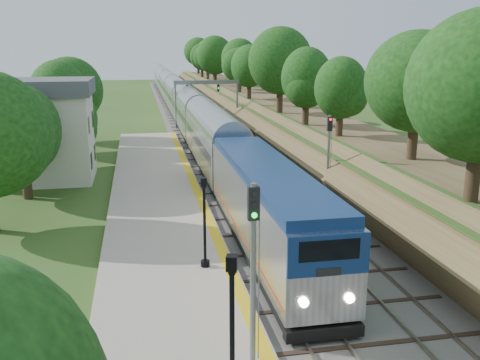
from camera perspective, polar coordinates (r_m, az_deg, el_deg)
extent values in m
cube|color=#4C4944|center=(75.08, -4.39, 6.11)|extent=(9.50, 170.00, 0.12)
cube|color=gray|center=(74.81, -6.48, 6.15)|extent=(0.08, 170.00, 0.16)
cube|color=gray|center=(74.93, -5.37, 6.19)|extent=(0.08, 170.00, 0.16)
cube|color=gray|center=(75.21, -3.42, 6.25)|extent=(0.08, 170.00, 0.16)
cube|color=gray|center=(75.41, -2.33, 6.29)|extent=(0.08, 170.00, 0.16)
cube|color=#AC9D8B|center=(31.65, -8.37, -5.04)|extent=(6.40, 68.00, 0.38)
cube|color=gold|center=(31.80, -3.23, -4.44)|extent=(0.55, 68.00, 0.01)
cube|color=brown|center=(76.52, 2.73, 7.38)|extent=(9.00, 170.00, 3.00)
cube|color=brown|center=(75.74, -0.16, 7.17)|extent=(4.47, 170.00, 4.54)
cylinder|color=#332316|center=(29.53, 22.84, 0.90)|extent=(0.60, 0.60, 2.62)
sphere|color=#10330E|center=(28.99, 23.52, 7.77)|extent=(5.70, 5.70, 5.70)
cylinder|color=#332316|center=(75.91, 1.64, 9.47)|extent=(0.60, 0.60, 2.62)
sphere|color=#10330E|center=(75.70, 1.66, 12.16)|extent=(5.70, 5.70, 5.70)
cylinder|color=#332316|center=(125.11, -3.35, 11.30)|extent=(0.60, 0.60, 2.62)
sphere|color=#10330E|center=(124.98, -3.38, 12.93)|extent=(5.70, 5.70, 5.70)
cube|color=beige|center=(45.15, -20.60, 4.18)|extent=(8.00, 6.00, 6.80)
cube|color=#4E5155|center=(44.69, -21.05, 9.24)|extent=(8.60, 6.60, 1.20)
cube|color=black|center=(43.16, -15.56, 1.98)|extent=(0.05, 1.10, 1.30)
cube|color=black|center=(46.67, -15.22, 2.90)|extent=(0.05, 1.10, 1.30)
cube|color=black|center=(42.68, -15.81, 5.66)|extent=(0.05, 1.10, 1.30)
cube|color=black|center=(46.23, -15.45, 6.30)|extent=(0.05, 1.10, 1.30)
cylinder|color=slate|center=(69.45, -6.87, 7.93)|extent=(0.24, 0.24, 6.20)
cylinder|color=slate|center=(70.45, -0.30, 8.12)|extent=(0.24, 0.24, 6.20)
cube|color=slate|center=(69.59, -3.60, 10.37)|extent=(8.40, 0.25, 0.50)
cube|color=black|center=(69.23, -5.65, 9.69)|extent=(0.30, 0.20, 0.90)
cube|color=black|center=(69.70, -2.33, 9.78)|extent=(0.30, 0.20, 0.90)
cylinder|color=#332316|center=(41.37, -18.51, 0.44)|extent=(0.60, 0.60, 2.45)
sphere|color=#10330E|center=(40.75, -18.87, 4.98)|extent=(5.32, 5.32, 5.32)
cylinder|color=#332316|center=(56.96, -16.48, 4.19)|extent=(0.60, 0.60, 2.45)
sphere|color=#10330E|center=(56.51, -16.72, 7.51)|extent=(5.32, 5.32, 5.32)
cube|color=black|center=(27.87, 2.86, -6.75)|extent=(2.75, 17.22, 0.60)
cube|color=#B7BAC1|center=(27.22, 2.91, -2.83)|extent=(2.99, 17.94, 3.39)
cube|color=navy|center=(26.72, 2.96, 1.10)|extent=(2.87, 17.22, 0.44)
cube|color=navy|center=(18.78, 9.46, -7.93)|extent=(2.96, 0.10, 1.50)
cube|color=black|center=(18.67, 9.53, -7.40)|extent=(2.19, 0.06, 0.75)
cube|color=#A3270F|center=(27.58, 2.88, -5.11)|extent=(3.01, 17.58, 0.10)
cube|color=#B7BAC1|center=(46.00, -2.82, 3.76)|extent=(2.99, 19.94, 3.89)
cube|color=#B7BAC1|center=(66.18, -5.32, 6.90)|extent=(2.99, 19.94, 3.89)
cube|color=#B7BAC1|center=(86.52, -6.66, 8.57)|extent=(2.99, 19.94, 3.89)
cube|color=#B7BAC1|center=(106.94, -7.49, 9.60)|extent=(2.99, 19.94, 3.89)
cube|color=#B7BAC1|center=(127.39, -8.06, 10.29)|extent=(2.99, 19.94, 3.89)
cube|color=#B7BAC1|center=(147.87, -8.47, 10.80)|extent=(2.99, 19.94, 3.89)
cylinder|color=black|center=(15.45, -0.85, -16.65)|extent=(0.15, 0.15, 4.14)
cube|color=black|center=(14.41, -0.88, -8.84)|extent=(0.37, 0.37, 0.42)
cube|color=silver|center=(14.41, -0.88, -8.84)|extent=(0.26, 0.26, 0.32)
cylinder|color=black|center=(25.58, -3.73, -8.87)|extent=(0.43, 0.43, 0.29)
cylinder|color=black|center=(24.90, -3.80, -4.86)|extent=(0.14, 0.14, 3.78)
cube|color=black|center=(24.30, -3.88, -0.21)|extent=(0.31, 0.31, 0.39)
cube|color=silver|center=(24.30, -3.88, -0.21)|extent=(0.22, 0.22, 0.29)
cylinder|color=slate|center=(17.09, 1.40, -10.32)|extent=(0.19, 0.19, 6.12)
cube|color=black|center=(16.24, 1.45, -2.50)|extent=(0.36, 0.23, 1.05)
cylinder|color=#0CE526|center=(16.11, 1.55, -2.64)|extent=(0.17, 0.06, 0.17)
cylinder|color=slate|center=(36.45, 9.40, 2.21)|extent=(0.17, 0.17, 5.94)
cube|color=black|center=(36.04, 9.55, 5.94)|extent=(0.33, 0.21, 0.96)
cylinder|color=#FF0C0C|center=(35.92, 9.62, 5.91)|extent=(0.15, 0.06, 0.15)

